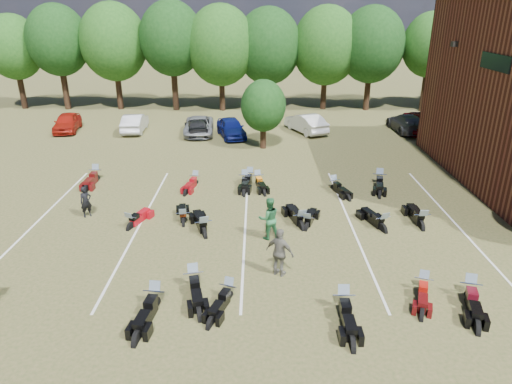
{
  "coord_description": "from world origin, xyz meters",
  "views": [
    {
      "loc": [
        -2.46,
        -16.56,
        9.57
      ],
      "look_at": [
        -2.5,
        4.0,
        1.2
      ],
      "focal_mm": 32.0,
      "sensor_mm": 36.0,
      "label": 1
    }
  ],
  "objects_px": {
    "person_green": "(269,218)",
    "motorcycle_3": "(156,307)",
    "person_black": "(86,202)",
    "person_grey": "(280,253)",
    "car_0": "(67,122)",
    "car_4": "(231,128)",
    "motorcycle_14": "(97,180)",
    "motorcycle_7": "(131,228)"
  },
  "relations": [
    {
      "from": "car_0",
      "to": "car_4",
      "type": "height_order",
      "value": "car_4"
    },
    {
      "from": "motorcycle_14",
      "to": "motorcycle_7",
      "type": "bearing_deg",
      "value": -59.86
    },
    {
      "from": "person_black",
      "to": "motorcycle_14",
      "type": "bearing_deg",
      "value": 64.39
    },
    {
      "from": "motorcycle_3",
      "to": "person_grey",
      "type": "bearing_deg",
      "value": 32.5
    },
    {
      "from": "person_grey",
      "to": "motorcycle_3",
      "type": "relative_size",
      "value": 0.81
    },
    {
      "from": "person_green",
      "to": "motorcycle_14",
      "type": "relative_size",
      "value": 0.79
    },
    {
      "from": "car_4",
      "to": "motorcycle_14",
      "type": "relative_size",
      "value": 1.79
    },
    {
      "from": "person_grey",
      "to": "motorcycle_3",
      "type": "xyz_separation_m",
      "value": [
        -4.35,
        -2.05,
        -0.98
      ]
    },
    {
      "from": "car_0",
      "to": "car_4",
      "type": "xyz_separation_m",
      "value": [
        13.63,
        -1.8,
        0.01
      ]
    },
    {
      "from": "person_black",
      "to": "person_green",
      "type": "distance_m",
      "value": 9.14
    },
    {
      "from": "car_0",
      "to": "motorcycle_7",
      "type": "height_order",
      "value": "car_0"
    },
    {
      "from": "person_grey",
      "to": "motorcycle_7",
      "type": "bearing_deg",
      "value": 0.23
    },
    {
      "from": "person_black",
      "to": "motorcycle_3",
      "type": "xyz_separation_m",
      "value": [
        4.84,
        -7.33,
        -0.77
      ]
    },
    {
      "from": "car_4",
      "to": "motorcycle_3",
      "type": "xyz_separation_m",
      "value": [
        -1.46,
        -22.12,
        -0.75
      ]
    },
    {
      "from": "person_black",
      "to": "motorcycle_7",
      "type": "relative_size",
      "value": 0.72
    },
    {
      "from": "car_0",
      "to": "motorcycle_3",
      "type": "bearing_deg",
      "value": -72.11
    },
    {
      "from": "motorcycle_3",
      "to": "person_black",
      "type": "bearing_deg",
      "value": 130.71
    },
    {
      "from": "car_0",
      "to": "person_green",
      "type": "bearing_deg",
      "value": -58.46
    },
    {
      "from": "person_grey",
      "to": "motorcycle_7",
      "type": "relative_size",
      "value": 0.92
    },
    {
      "from": "motorcycle_14",
      "to": "motorcycle_3",
      "type": "bearing_deg",
      "value": -63.87
    },
    {
      "from": "person_green",
      "to": "motorcycle_14",
      "type": "distance_m",
      "value": 12.44
    },
    {
      "from": "person_grey",
      "to": "motorcycle_14",
      "type": "bearing_deg",
      "value": -13.97
    },
    {
      "from": "car_4",
      "to": "motorcycle_7",
      "type": "relative_size",
      "value": 2.05
    },
    {
      "from": "car_4",
      "to": "motorcycle_14",
      "type": "distance_m",
      "value": 12.38
    },
    {
      "from": "motorcycle_14",
      "to": "car_4",
      "type": "bearing_deg",
      "value": 52.5
    },
    {
      "from": "person_black",
      "to": "car_0",
      "type": "bearing_deg",
      "value": 74.57
    },
    {
      "from": "car_0",
      "to": "motorcycle_14",
      "type": "distance_m",
      "value": 13.14
    },
    {
      "from": "person_green",
      "to": "motorcycle_3",
      "type": "xyz_separation_m",
      "value": [
        -4.01,
        -5.06,
        -0.97
      ]
    },
    {
      "from": "car_4",
      "to": "car_0",
      "type": "bearing_deg",
      "value": 156.6
    },
    {
      "from": "person_black",
      "to": "motorcycle_7",
      "type": "distance_m",
      "value": 2.9
    },
    {
      "from": "motorcycle_7",
      "to": "car_4",
      "type": "bearing_deg",
      "value": -83.6
    },
    {
      "from": "car_4",
      "to": "person_green",
      "type": "xyz_separation_m",
      "value": [
        2.55,
        -17.06,
        0.23
      ]
    },
    {
      "from": "person_green",
      "to": "motorcycle_7",
      "type": "xyz_separation_m",
      "value": [
        -6.39,
        0.95,
        -0.97
      ]
    },
    {
      "from": "person_black",
      "to": "motorcycle_14",
      "type": "relative_size",
      "value": 0.63
    },
    {
      "from": "car_0",
      "to": "motorcycle_3",
      "type": "height_order",
      "value": "car_0"
    },
    {
      "from": "person_black",
      "to": "person_grey",
      "type": "distance_m",
      "value": 10.6
    },
    {
      "from": "car_4",
      "to": "person_green",
      "type": "height_order",
      "value": "person_green"
    },
    {
      "from": "person_green",
      "to": "motorcycle_3",
      "type": "distance_m",
      "value": 6.53
    },
    {
      "from": "motorcycle_7",
      "to": "person_grey",
      "type": "bearing_deg",
      "value": 169.4
    },
    {
      "from": "motorcycle_3",
      "to": "motorcycle_7",
      "type": "relative_size",
      "value": 1.13
    },
    {
      "from": "car_4",
      "to": "motorcycle_7",
      "type": "distance_m",
      "value": 16.59
    },
    {
      "from": "person_black",
      "to": "person_grey",
      "type": "relative_size",
      "value": 0.79
    }
  ]
}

